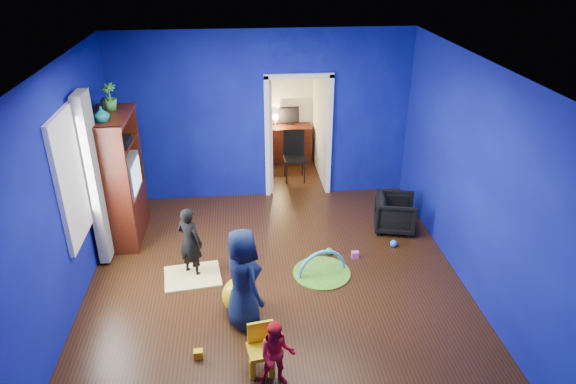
{
  "coord_description": "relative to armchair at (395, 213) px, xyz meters",
  "views": [
    {
      "loc": [
        -0.39,
        -5.55,
        4.17
      ],
      "look_at": [
        0.19,
        0.4,
        1.19
      ],
      "focal_mm": 32.0,
      "sensor_mm": 36.0,
      "label": 1
    }
  ],
  "objects": [
    {
      "name": "floor",
      "position": [
        -1.97,
        -1.31,
        -0.28
      ],
      "size": [
        5.0,
        5.5,
        0.01
      ],
      "primitive_type": "cube",
      "color": "black",
      "rests_on": "ground"
    },
    {
      "name": "ceiling",
      "position": [
        -1.97,
        -1.31,
        2.62
      ],
      "size": [
        5.0,
        5.5,
        0.01
      ],
      "primitive_type": "cube",
      "color": "white",
      "rests_on": "wall_back"
    },
    {
      "name": "wall_back",
      "position": [
        -1.97,
        1.44,
        1.17
      ],
      "size": [
        5.0,
        0.02,
        2.9
      ],
      "primitive_type": "cube",
      "color": "#0A0C7A",
      "rests_on": "floor"
    },
    {
      "name": "wall_front",
      "position": [
        -1.97,
        -4.06,
        1.17
      ],
      "size": [
        5.0,
        0.02,
        2.9
      ],
      "primitive_type": "cube",
      "color": "#0A0C7A",
      "rests_on": "floor"
    },
    {
      "name": "wall_left",
      "position": [
        -4.47,
        -1.31,
        1.17
      ],
      "size": [
        0.02,
        5.5,
        2.9
      ],
      "primitive_type": "cube",
      "color": "#0A0C7A",
      "rests_on": "floor"
    },
    {
      "name": "wall_right",
      "position": [
        0.53,
        -1.31,
        1.17
      ],
      "size": [
        0.02,
        5.5,
        2.9
      ],
      "primitive_type": "cube",
      "color": "#0A0C7A",
      "rests_on": "floor"
    },
    {
      "name": "alcove",
      "position": [
        -1.37,
        2.31,
        0.97
      ],
      "size": [
        1.0,
        1.75,
        2.5
      ],
      "primitive_type": null,
      "color": "silver",
      "rests_on": "floor"
    },
    {
      "name": "armchair",
      "position": [
        0.0,
        0.0,
        0.0
      ],
      "size": [
        0.74,
        0.73,
        0.57
      ],
      "primitive_type": "imported",
      "rotation": [
        0.0,
        0.0,
        1.35
      ],
      "color": "black",
      "rests_on": "floor"
    },
    {
      "name": "child_black",
      "position": [
        -3.1,
        -0.91,
        0.23
      ],
      "size": [
        0.44,
        0.41,
        1.02
      ],
      "primitive_type": "imported",
      "rotation": [
        0.0,
        0.0,
        2.56
      ],
      "color": "black",
      "rests_on": "floor"
    },
    {
      "name": "child_navy",
      "position": [
        -2.41,
        -2.0,
        0.36
      ],
      "size": [
        0.65,
        0.74,
        1.28
      ],
      "primitive_type": "imported",
      "rotation": [
        0.0,
        0.0,
        2.05
      ],
      "color": "#0E0F33",
      "rests_on": "floor"
    },
    {
      "name": "toddler_red",
      "position": [
        -2.1,
        -2.97,
        0.11
      ],
      "size": [
        0.4,
        0.32,
        0.79
      ],
      "primitive_type": "imported",
      "rotation": [
        0.0,
        0.0,
        -0.05
      ],
      "color": "red",
      "rests_on": "floor"
    },
    {
      "name": "vase",
      "position": [
        -4.19,
        -0.1,
        1.78
      ],
      "size": [
        0.25,
        0.25,
        0.21
      ],
      "primitive_type": "imported",
      "rotation": [
        0.0,
        0.0,
        -0.33
      ],
      "color": "#0D5D6F",
      "rests_on": "tv_armoire"
    },
    {
      "name": "potted_plant",
      "position": [
        -4.19,
        0.42,
        1.87
      ],
      "size": [
        0.25,
        0.25,
        0.38
      ],
      "primitive_type": "imported",
      "rotation": [
        0.0,
        0.0,
        -0.18
      ],
      "color": "#348A32",
      "rests_on": "tv_armoire"
    },
    {
      "name": "tv_armoire",
      "position": [
        -4.19,
        0.2,
        0.7
      ],
      "size": [
        0.58,
        1.14,
        1.96
      ],
      "primitive_type": "cube",
      "color": "#40180A",
      "rests_on": "floor"
    },
    {
      "name": "crt_tv",
      "position": [
        -4.15,
        0.2,
        0.74
      ],
      "size": [
        0.46,
        0.7,
        0.54
      ],
      "primitive_type": "cube",
      "color": "silver",
      "rests_on": "tv_armoire"
    },
    {
      "name": "yellow_blanket",
      "position": [
        -3.1,
        -1.01,
        -0.27
      ],
      "size": [
        0.82,
        0.69,
        0.03
      ],
      "primitive_type": "cube",
      "rotation": [
        0.0,
        0.0,
        0.13
      ],
      "color": "#F2E07A",
      "rests_on": "floor"
    },
    {
      "name": "hopper_ball",
      "position": [
        -2.46,
        -1.75,
        -0.06
      ],
      "size": [
        0.44,
        0.44,
        0.44
      ],
      "primitive_type": "sphere",
      "color": "yellow",
      "rests_on": "floor"
    },
    {
      "name": "kid_chair",
      "position": [
        -2.25,
        -2.77,
        -0.03
      ],
      "size": [
        0.32,
        0.32,
        0.5
      ],
      "primitive_type": "cube",
      "rotation": [
        0.0,
        0.0,
        0.16
      ],
      "color": "yellow",
      "rests_on": "floor"
    },
    {
      "name": "play_mat",
      "position": [
        -1.33,
        -1.09,
        -0.27
      ],
      "size": [
        0.79,
        0.79,
        0.02
      ],
      "primitive_type": "cylinder",
      "color": "green",
      "rests_on": "floor"
    },
    {
      "name": "toy_arch",
      "position": [
        -1.33,
        -1.09,
        -0.26
      ],
      "size": [
        0.7,
        0.24,
        0.72
      ],
      "primitive_type": "torus",
      "rotation": [
        1.57,
        0.0,
        0.26
      ],
      "color": "#3F8CD8",
      "rests_on": "floor"
    },
    {
      "name": "window_left",
      "position": [
        -4.46,
        -0.96,
        1.27
      ],
      "size": [
        0.03,
        0.95,
        1.55
      ],
      "primitive_type": "cube",
      "color": "white",
      "rests_on": "wall_left"
    },
    {
      "name": "curtain",
      "position": [
        -4.34,
        -0.41,
        0.97
      ],
      "size": [
        0.14,
        0.42,
        2.4
      ],
      "primitive_type": "cube",
      "color": "slate",
      "rests_on": "floor"
    },
    {
      "name": "doorway",
      "position": [
        -1.37,
        1.44,
        0.77
      ],
      "size": [
        1.16,
        0.1,
        2.1
      ],
      "primitive_type": "cube",
      "color": "white",
      "rests_on": "floor"
    },
    {
      "name": "study_desk",
      "position": [
        -1.37,
        2.95,
        0.09
      ],
      "size": [
        0.88,
        0.44,
        0.75
      ],
      "primitive_type": "cube",
      "color": "#3D140A",
      "rests_on": "floor"
    },
    {
      "name": "desk_monitor",
      "position": [
        -1.37,
        3.07,
        0.67
      ],
      "size": [
        0.4,
        0.05,
        0.32
      ],
      "primitive_type": "cube",
      "color": "black",
      "rests_on": "study_desk"
    },
    {
      "name": "desk_lamp",
      "position": [
        -1.65,
        3.01,
        0.65
      ],
      "size": [
        0.14,
        0.14,
        0.14
      ],
      "primitive_type": "sphere",
      "color": "#FFD88C",
      "rests_on": "study_desk"
    },
    {
      "name": "folding_chair",
      "position": [
        -1.37,
        1.99,
        0.18
      ],
      "size": [
        0.4,
        0.4,
        0.92
      ],
      "primitive_type": "cube",
      "color": "black",
      "rests_on": "floor"
    },
    {
      "name": "book_shelf",
      "position": [
        -1.37,
        3.06,
        1.74
      ],
      "size": [
        0.88,
        0.24,
        0.04
      ],
      "primitive_type": "cube",
      "color": "white",
      "rests_on": "study_desk"
    },
    {
      "name": "toy_0",
      "position": [
        -0.15,
        -0.51,
        -0.23
      ],
      "size": [
        0.11,
        0.11,
        0.11
      ],
      "primitive_type": "sphere",
      "color": "#2989E9",
      "rests_on": "floor"
    },
    {
      "name": "toy_1",
      "position": [
        -2.93,
        -2.53,
        -0.23
      ],
      "size": [
        0.1,
        0.08,
        0.1
      ],
      "primitive_type": "cube",
      "color": "yellow",
      "rests_on": "floor"
    },
    {
      "name": "toy_2",
      "position": [
        -1.15,
        -0.62,
        -0.23
      ],
      "size": [
        0.11,
        0.11,
        0.11
      ],
      "primitive_type": "sphere",
      "color": "green",
      "rests_on": "floor"
    },
    {
      "name": "toy_3",
      "position": [
        -0.79,
        -0.75,
        -0.23
      ],
      "size": [
        0.1,
        0.08,
        0.1
      ],
      "primitive_type": "cube",
      "color": "#D750AD",
      "rests_on": "floor"
    }
  ]
}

